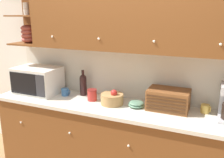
# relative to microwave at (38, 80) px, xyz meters

# --- Properties ---
(wall_back) EXTENTS (5.20, 0.06, 2.60)m
(wall_back) POSITION_rel_microwave_xyz_m (1.01, 0.31, 0.18)
(wall_back) COLOR white
(wall_back) RESTS_ON ground_plane
(counter_unit) EXTENTS (2.82, 0.62, 0.95)m
(counter_unit) POSITION_rel_microwave_xyz_m (1.01, -0.02, -0.64)
(counter_unit) COLOR brown
(counter_unit) RESTS_ON ground_plane
(backsplash_panel) EXTENTS (2.80, 0.01, 0.61)m
(backsplash_panel) POSITION_rel_microwave_xyz_m (1.01, 0.27, 0.14)
(backsplash_panel) COLOR silver
(backsplash_panel) RESTS_ON counter_unit
(upper_cabinets) EXTENTS (2.80, 0.37, 0.75)m
(upper_cabinets) POSITION_rel_microwave_xyz_m (1.17, 0.10, 0.81)
(upper_cabinets) COLOR brown
(upper_cabinets) RESTS_ON backsplash_panel
(microwave) EXTENTS (0.56, 0.41, 0.34)m
(microwave) POSITION_rel_microwave_xyz_m (0.00, 0.00, 0.00)
(microwave) COLOR silver
(microwave) RESTS_ON counter_unit
(mug) EXTENTS (0.11, 0.09, 0.09)m
(mug) POSITION_rel_microwave_xyz_m (0.39, 0.04, -0.12)
(mug) COLOR #38669E
(mug) RESTS_ON counter_unit
(wine_bottle) EXTENTS (0.09, 0.09, 0.32)m
(wine_bottle) POSITION_rel_microwave_xyz_m (0.59, 0.15, -0.02)
(wine_bottle) COLOR black
(wine_bottle) RESTS_ON counter_unit
(storage_canister) EXTENTS (0.12, 0.12, 0.14)m
(storage_canister) POSITION_rel_microwave_xyz_m (0.78, 0.01, -0.10)
(storage_canister) COLOR #B22D28
(storage_canister) RESTS_ON counter_unit
(fruit_basket) EXTENTS (0.26, 0.26, 0.18)m
(fruit_basket) POSITION_rel_microwave_xyz_m (1.05, -0.00, -0.10)
(fruit_basket) COLOR #A87F4C
(fruit_basket) RESTS_ON counter_unit
(bowl_stack_on_counter) EXTENTS (0.18, 0.18, 0.07)m
(bowl_stack_on_counter) POSITION_rel_microwave_xyz_m (1.33, 0.02, -0.13)
(bowl_stack_on_counter) COLOR slate
(bowl_stack_on_counter) RESTS_ON counter_unit
(bread_box) EXTENTS (0.44, 0.30, 0.22)m
(bread_box) POSITION_rel_microwave_xyz_m (1.67, 0.09, -0.06)
(bread_box) COLOR brown
(bread_box) RESTS_ON counter_unit
(mug_blue_second) EXTENTS (0.10, 0.09, 0.09)m
(mug_blue_second) POSITION_rel_microwave_xyz_m (2.04, 0.15, -0.12)
(mug_blue_second) COLOR gold
(mug_blue_second) RESTS_ON counter_unit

